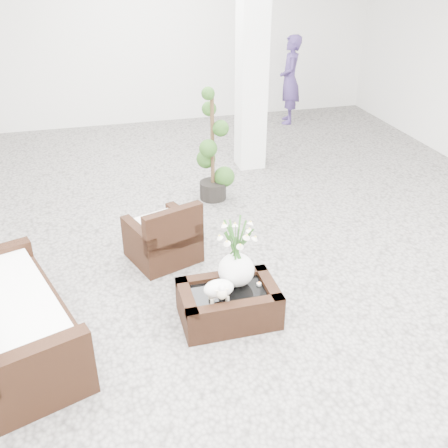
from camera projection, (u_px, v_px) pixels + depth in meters
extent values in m
plane|color=gray|center=(222.00, 269.00, 5.61)|extent=(11.00, 11.00, 0.00)
cube|color=white|center=(252.00, 52.00, 7.41)|extent=(0.40, 0.40, 3.50)
cube|color=black|center=(229.00, 305.00, 4.80)|extent=(0.90, 0.60, 0.31)
ellipsoid|color=white|center=(219.00, 290.00, 4.57)|extent=(0.28, 0.23, 0.21)
cylinder|color=white|center=(259.00, 284.00, 4.81)|extent=(0.04, 0.04, 0.03)
cube|color=black|center=(162.00, 230.00, 5.64)|extent=(0.86, 0.85, 0.73)
cube|color=black|center=(9.00, 309.00, 4.28)|extent=(1.33, 1.88, 0.91)
imported|color=#43306B|center=(290.00, 80.00, 9.83)|extent=(0.57, 0.70, 1.66)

